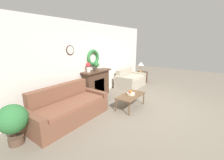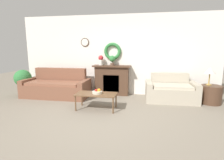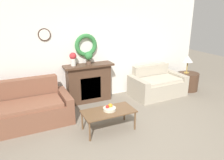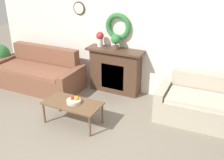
# 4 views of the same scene
# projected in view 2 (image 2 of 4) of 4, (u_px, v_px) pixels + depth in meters

# --- Properties ---
(ground_plane) EXTENTS (16.00, 16.00, 0.00)m
(ground_plane) POSITION_uv_depth(u_px,v_px,m) (99.00, 121.00, 3.86)
(ground_plane) COLOR gray
(wall_back) EXTENTS (6.80, 0.17, 2.70)m
(wall_back) POSITION_uv_depth(u_px,v_px,m) (116.00, 55.00, 6.02)
(wall_back) COLOR white
(wall_back) RESTS_ON ground_plane
(fireplace) EXTENTS (1.27, 0.41, 1.02)m
(fireplace) POSITION_uv_depth(u_px,v_px,m) (112.00, 80.00, 6.00)
(fireplace) COLOR #4C3323
(fireplace) RESTS_ON ground_plane
(couch_left) EXTENTS (2.15, 0.98, 0.91)m
(couch_left) POSITION_uv_depth(u_px,v_px,m) (57.00, 87.00, 5.81)
(couch_left) COLOR brown
(couch_left) RESTS_ON ground_plane
(loveseat_right) EXTENTS (1.52, 0.94, 0.81)m
(loveseat_right) POSITION_uv_depth(u_px,v_px,m) (171.00, 91.00, 5.32)
(loveseat_right) COLOR #B2A893
(loveseat_right) RESTS_ON ground_plane
(coffee_table) EXTENTS (1.05, 0.54, 0.42)m
(coffee_table) POSITION_uv_depth(u_px,v_px,m) (96.00, 95.00, 4.55)
(coffee_table) COLOR brown
(coffee_table) RESTS_ON ground_plane
(fruit_bowl) EXTENTS (0.26, 0.26, 0.13)m
(fruit_bowl) POSITION_uv_depth(u_px,v_px,m) (97.00, 92.00, 4.54)
(fruit_bowl) COLOR beige
(fruit_bowl) RESTS_ON coffee_table
(side_table_by_loveseat) EXTENTS (0.57, 0.57, 0.53)m
(side_table_by_loveseat) POSITION_uv_depth(u_px,v_px,m) (211.00, 95.00, 5.04)
(side_table_by_loveseat) COLOR #4C3323
(side_table_by_loveseat) RESTS_ON ground_plane
(table_lamp) EXTENTS (0.31, 0.31, 0.52)m
(table_lamp) POSITION_uv_depth(u_px,v_px,m) (210.00, 71.00, 4.99)
(table_lamp) COLOR #B28E42
(table_lamp) RESTS_ON side_table_by_loveseat
(vase_on_mantel_left) EXTENTS (0.17, 0.17, 0.33)m
(vase_on_mantel_left) POSITION_uv_depth(u_px,v_px,m) (101.00, 59.00, 5.95)
(vase_on_mantel_left) COLOR silver
(vase_on_mantel_left) RESTS_ON fireplace
(potted_plant_on_mantel) EXTENTS (0.21, 0.21, 0.33)m
(potted_plant_on_mantel) POSITION_uv_depth(u_px,v_px,m) (112.00, 59.00, 5.86)
(potted_plant_on_mantel) COLOR brown
(potted_plant_on_mantel) RESTS_ON fireplace
(potted_plant_floor_by_couch) EXTENTS (0.58, 0.58, 0.86)m
(potted_plant_floor_by_couch) POSITION_uv_depth(u_px,v_px,m) (23.00, 79.00, 6.05)
(potted_plant_floor_by_couch) COLOR brown
(potted_plant_floor_by_couch) RESTS_ON ground_plane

